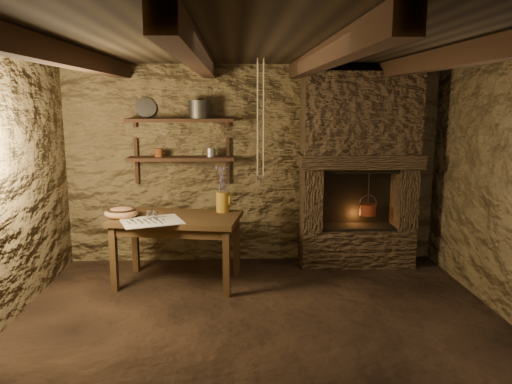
{
  "coord_description": "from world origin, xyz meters",
  "views": [
    {
      "loc": [
        -0.21,
        -4.05,
        1.98
      ],
      "look_at": [
        -0.0,
        0.9,
        1.06
      ],
      "focal_mm": 35.0,
      "sensor_mm": 36.0,
      "label": 1
    }
  ],
  "objects_px": {
    "stoneware_jug": "(223,192)",
    "red_pot": "(368,209)",
    "iron_stockpot": "(199,110)",
    "work_table": "(178,247)",
    "wooden_bowl": "(121,213)"
  },
  "relations": [
    {
      "from": "stoneware_jug",
      "to": "red_pot",
      "type": "xyz_separation_m",
      "value": [
        1.72,
        0.35,
        -0.28
      ]
    },
    {
      "from": "stoneware_jug",
      "to": "iron_stockpot",
      "type": "relative_size",
      "value": 2.05
    },
    {
      "from": "work_table",
      "to": "wooden_bowl",
      "type": "xyz_separation_m",
      "value": [
        -0.58,
        -0.02,
        0.39
      ]
    },
    {
      "from": "stoneware_jug",
      "to": "red_pot",
      "type": "distance_m",
      "value": 1.78
    },
    {
      "from": "iron_stockpot",
      "to": "red_pot",
      "type": "distance_m",
      "value": 2.32
    },
    {
      "from": "red_pot",
      "to": "work_table",
      "type": "bearing_deg",
      "value": -166.51
    },
    {
      "from": "wooden_bowl",
      "to": "red_pot",
      "type": "distance_m",
      "value": 2.85
    },
    {
      "from": "iron_stockpot",
      "to": "wooden_bowl",
      "type": "bearing_deg",
      "value": -139.76
    },
    {
      "from": "stoneware_jug",
      "to": "work_table",
      "type": "bearing_deg",
      "value": -135.12
    },
    {
      "from": "wooden_bowl",
      "to": "iron_stockpot",
      "type": "bearing_deg",
      "value": 40.24
    },
    {
      "from": "stoneware_jug",
      "to": "red_pot",
      "type": "bearing_deg",
      "value": 36.07
    },
    {
      "from": "wooden_bowl",
      "to": "iron_stockpot",
      "type": "height_order",
      "value": "iron_stockpot"
    },
    {
      "from": "iron_stockpot",
      "to": "stoneware_jug",
      "type": "bearing_deg",
      "value": -59.76
    },
    {
      "from": "work_table",
      "to": "stoneware_jug",
      "type": "distance_m",
      "value": 0.78
    },
    {
      "from": "wooden_bowl",
      "to": "stoneware_jug",
      "type": "bearing_deg",
      "value": 10.91
    }
  ]
}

